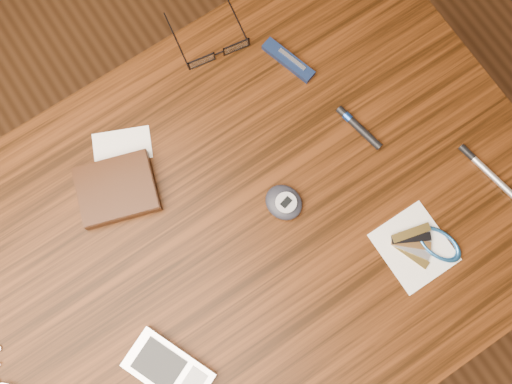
# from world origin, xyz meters

# --- Properties ---
(ground) EXTENTS (3.80, 3.80, 0.00)m
(ground) POSITION_xyz_m (0.00, 0.00, 0.00)
(ground) COLOR #472814
(ground) RESTS_ON ground
(desk) EXTENTS (1.00, 0.70, 0.75)m
(desk) POSITION_xyz_m (0.00, 0.00, 0.65)
(desk) COLOR #3C1B09
(desk) RESTS_ON ground
(wallet_and_card) EXTENTS (0.17, 0.17, 0.03)m
(wallet_and_card) POSITION_xyz_m (-0.12, 0.17, 0.76)
(wallet_and_card) COLOR black
(wallet_and_card) RESTS_ON desk
(eyeglasses) EXTENTS (0.13, 0.13, 0.02)m
(eyeglasses) POSITION_xyz_m (0.14, 0.28, 0.76)
(eyeglasses) COLOR black
(eyeglasses) RESTS_ON desk
(pda_phone) EXTENTS (0.11, 0.14, 0.02)m
(pda_phone) POSITION_xyz_m (-0.19, -0.11, 0.76)
(pda_phone) COLOR silver
(pda_phone) RESTS_ON desk
(pedometer) EXTENTS (0.07, 0.07, 0.03)m
(pedometer) POSITION_xyz_m (0.09, 0.00, 0.76)
(pedometer) COLOR black
(pedometer) RESTS_ON desk
(notepad_keys) EXTENTS (0.12, 0.11, 0.01)m
(notepad_keys) POSITION_xyz_m (0.24, -0.17, 0.75)
(notepad_keys) COLOR silver
(notepad_keys) RESTS_ON desk
(pocket_knife) EXTENTS (0.05, 0.10, 0.01)m
(pocket_knife) POSITION_xyz_m (0.23, 0.20, 0.76)
(pocket_knife) COLOR #0D1A36
(pocket_knife) RESTS_ON desk
(silver_pen) EXTENTS (0.03, 0.13, 0.01)m
(silver_pen) POSITION_xyz_m (0.39, -0.13, 0.76)
(silver_pen) COLOR silver
(silver_pen) RESTS_ON desk
(black_blue_pen) EXTENTS (0.03, 0.09, 0.01)m
(black_blue_pen) POSITION_xyz_m (0.26, 0.04, 0.76)
(black_blue_pen) COLOR black
(black_blue_pen) RESTS_ON desk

